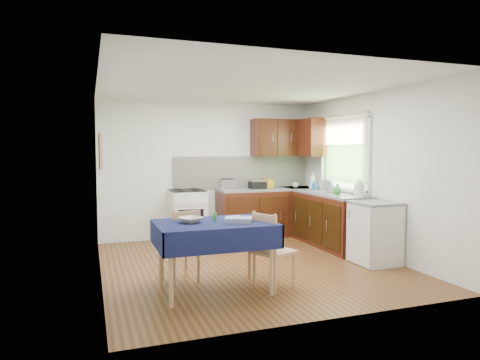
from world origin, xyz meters
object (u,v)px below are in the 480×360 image
object	(u,v)px
toaster	(227,185)
kettle	(359,189)
sandwich_press	(257,184)
chair_far	(182,244)
dining_table	(214,231)
dish_rack	(326,191)
chair_near	(272,248)

from	to	relation	value
toaster	kettle	distance (m)	2.37
sandwich_press	kettle	xyz separation A→B (m)	(0.93, -1.86, 0.04)
chair_far	toaster	size ratio (longest dim) A/B	3.34
dining_table	toaster	size ratio (longest dim) A/B	4.83
dining_table	dish_rack	bearing A→B (deg)	34.44
toaster	kettle	xyz separation A→B (m)	(1.54, -1.81, 0.02)
chair_near	dish_rack	world-z (taller)	dish_rack
dining_table	kettle	world-z (taller)	kettle
toaster	dish_rack	distance (m)	1.75
chair_near	dish_rack	distance (m)	2.64
dish_rack	kettle	distance (m)	0.86
kettle	sandwich_press	bearing A→B (deg)	116.56
toaster	chair_far	bearing A→B (deg)	-122.38
dining_table	chair_far	distance (m)	0.57
dish_rack	kettle	size ratio (longest dim) A/B	1.70
chair_near	sandwich_press	xyz separation A→B (m)	(0.96, 2.86, 0.50)
dining_table	dish_rack	size ratio (longest dim) A/B	2.91
dining_table	sandwich_press	xyz separation A→B (m)	(1.61, 2.73, 0.28)
toaster	sandwich_press	xyz separation A→B (m)	(0.61, 0.05, -0.02)
sandwich_press	kettle	distance (m)	2.08
chair_far	sandwich_press	bearing A→B (deg)	-145.35
dining_table	sandwich_press	size ratio (longest dim) A/B	4.72
dining_table	kettle	xyz separation A→B (m)	(2.54, 0.87, 0.32)
chair_near	toaster	distance (m)	2.88
dining_table	dish_rack	xyz separation A→B (m)	(2.48, 1.72, 0.23)
dish_rack	sandwich_press	bearing A→B (deg)	147.08
dining_table	chair_far	bearing A→B (deg)	122.54
dining_table	sandwich_press	world-z (taller)	sandwich_press
sandwich_press	kettle	size ratio (longest dim) A/B	1.05
dining_table	chair_near	world-z (taller)	chair_near
dish_rack	kettle	world-z (taller)	kettle
toaster	sandwich_press	world-z (taller)	toaster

